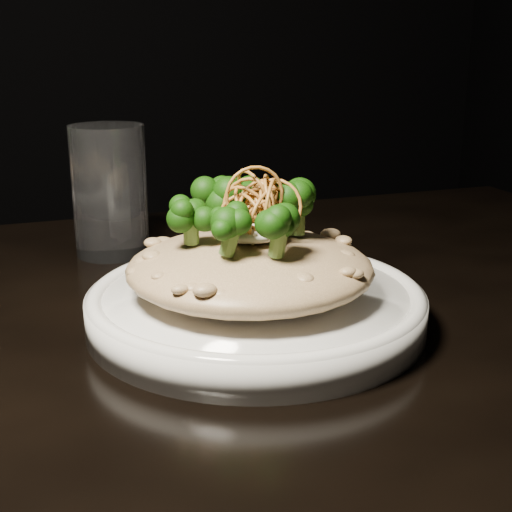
{
  "coord_description": "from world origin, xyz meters",
  "views": [
    {
      "loc": [
        -0.12,
        -0.47,
        0.96
      ],
      "look_at": [
        0.05,
        0.01,
        0.81
      ],
      "focal_mm": 50.0,
      "sensor_mm": 36.0,
      "label": 1
    }
  ],
  "objects": [
    {
      "name": "table",
      "position": [
        0.0,
        0.0,
        0.67
      ],
      "size": [
        1.1,
        0.8,
        0.75
      ],
      "color": "black",
      "rests_on": "ground"
    },
    {
      "name": "plate",
      "position": [
        0.05,
        0.01,
        0.76
      ],
      "size": [
        0.26,
        0.26,
        0.03
      ],
      "primitive_type": "cylinder",
      "color": "silver",
      "rests_on": "table"
    },
    {
      "name": "risotto",
      "position": [
        0.04,
        0.01,
        0.8
      ],
      "size": [
        0.19,
        0.19,
        0.04
      ],
      "primitive_type": "ellipsoid",
      "color": "brown",
      "rests_on": "plate"
    },
    {
      "name": "broccoli",
      "position": [
        0.04,
        0.01,
        0.84
      ],
      "size": [
        0.11,
        0.11,
        0.04
      ],
      "primitive_type": null,
      "color": "black",
      "rests_on": "risotto"
    },
    {
      "name": "cheese",
      "position": [
        0.04,
        0.02,
        0.83
      ],
      "size": [
        0.06,
        0.06,
        0.02
      ],
      "primitive_type": "ellipsoid",
      "color": "white",
      "rests_on": "risotto"
    },
    {
      "name": "shallots",
      "position": [
        0.05,
        0.01,
        0.85
      ],
      "size": [
        0.05,
        0.05,
        0.03
      ],
      "primitive_type": null,
      "color": "brown",
      "rests_on": "cheese"
    },
    {
      "name": "drinking_glass",
      "position": [
        -0.03,
        0.24,
        0.82
      ],
      "size": [
        0.1,
        0.1,
        0.13
      ],
      "primitive_type": "cylinder",
      "rotation": [
        0.0,
        0.0,
        -0.4
      ],
      "color": "silver",
      "rests_on": "table"
    }
  ]
}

